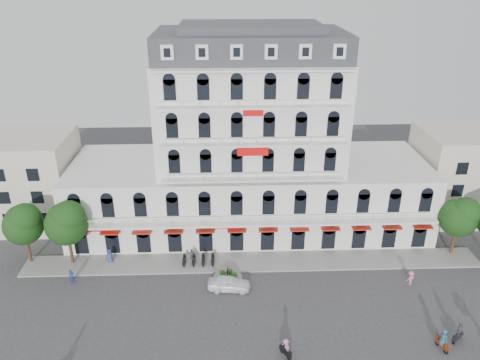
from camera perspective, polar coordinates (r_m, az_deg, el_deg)
The scene contains 18 objects.
ground at distance 48.56m, azimuth 2.27°, elevation -16.05°, with size 120.00×120.00×0.00m, color #38383A.
sidewalk at distance 55.61m, azimuth 1.59°, elevation -9.93°, with size 53.00×4.00×0.16m, color gray.
main_building at distance 58.88m, azimuth 1.17°, elevation 3.07°, with size 45.00×15.00×25.80m.
flank_building_west at distance 67.73m, azimuth -25.22°, elevation -0.05°, with size 14.00×10.00×12.00m, color beige.
flank_building_east at distance 70.48m, azimuth 26.19°, elevation 0.69°, with size 14.00×10.00×12.00m, color beige.
traffic_island at distance 52.98m, azimuth -1.51°, elevation -11.68°, with size 3.20×3.20×1.60m.
parked_scooter_row at distance 55.50m, azimuth -5.06°, elevation -10.21°, with size 4.40×1.80×1.10m, color black, non-canonical shape.
tree_west_outer at distance 58.19m, azimuth -24.93°, elevation -4.72°, with size 4.50×4.48×7.76m.
tree_west_inner at distance 55.85m, azimuth -20.43°, elevation -4.74°, with size 4.76×4.76×8.25m.
tree_east_inner at distance 60.13m, azimuth 25.18°, elevation -3.96°, with size 4.40×4.37×7.57m.
parked_car at distance 51.12m, azimuth -1.34°, elevation -12.51°, with size 1.82×4.53×1.54m, color white.
rider_east at distance 47.96m, azimuth 23.53°, elevation -17.38°, with size 0.80×1.66×2.26m.
rider_northeast at distance 49.34m, azimuth 25.14°, elevation -16.42°, with size 1.42×1.19×2.25m.
rider_center at distance 44.00m, azimuth 5.57°, elevation -19.68°, with size 0.99×1.57×1.94m.
pedestrian_left at distance 57.09m, azimuth -15.57°, elevation -8.95°, with size 0.88×0.58×1.81m, color navy.
pedestrian_mid at distance 55.67m, azimuth -5.88°, elevation -9.12°, with size 0.95×0.39×1.62m, color #4F4F55.
pedestrian_right at distance 54.98m, azimuth 20.08°, elevation -11.17°, with size 1.08×0.62×1.67m, color pink.
pedestrian_far at distance 55.10m, azimuth -19.83°, elevation -11.02°, with size 0.61×0.40×1.69m, color navy.
Camera 1 is at (-3.17, -36.61, 31.74)m, focal length 35.00 mm.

